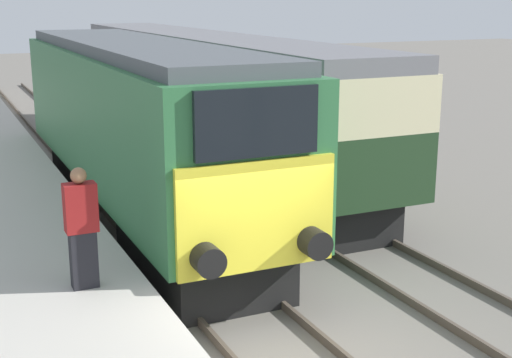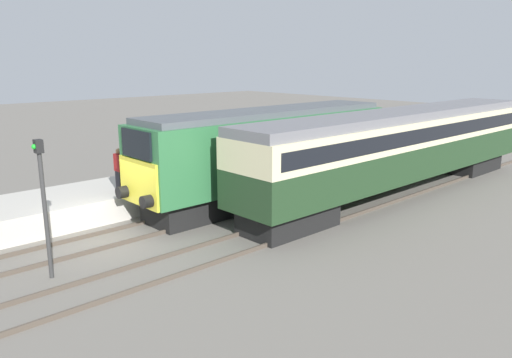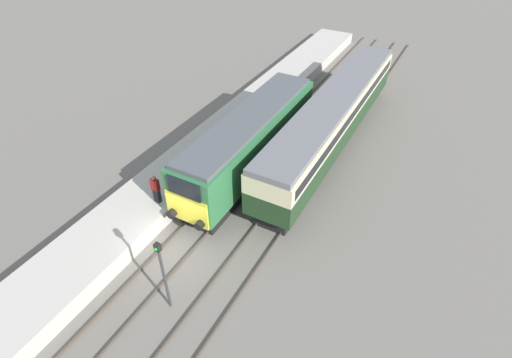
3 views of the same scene
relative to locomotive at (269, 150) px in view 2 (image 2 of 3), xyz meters
The scene contains 8 objects.
ground_plane 7.95m from the locomotive, 90.00° to the right, with size 120.00×120.00×0.00m, color slate.
platform_left 3.74m from the locomotive, behind, with size 3.50×50.00×0.95m.
rails_near_track 3.39m from the locomotive, 90.00° to the right, with size 1.51×60.00×0.14m.
rails_far_track 4.80m from the locomotive, 37.78° to the right, with size 1.50×60.00×0.14m.
locomotive is the anchor object (origin of this frame).
passenger_carriage 6.07m from the locomotive, 55.94° to the left, with size 2.75×19.04×3.84m.
person_on_platform 6.34m from the locomotive, 112.45° to the right, with size 0.44×0.26×1.72m.
signal_post 10.38m from the locomotive, 80.58° to the right, with size 0.24×0.28×3.96m.
Camera 2 is at (15.28, -7.22, 6.02)m, focal length 35.00 mm.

